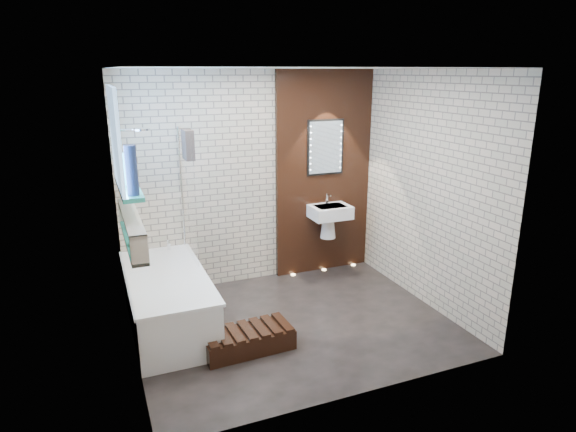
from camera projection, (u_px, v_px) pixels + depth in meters
name	position (u px, v px, depth m)	size (l,w,h in m)	color
ground	(293.00, 324.00, 5.24)	(3.20, 3.20, 0.00)	black
room_shell	(294.00, 205.00, 4.87)	(3.24, 3.20, 2.60)	#C2AF9A
walnut_panel	(324.00, 174.00, 6.34)	(1.30, 0.06, 2.60)	black
clerestory_window	(118.00, 149.00, 4.44)	(0.18, 1.00, 0.94)	#7FADE0
display_niche	(132.00, 229.00, 4.48)	(0.14, 1.30, 0.26)	teal
bathtub	(168.00, 300.00, 5.11)	(0.79, 1.74, 0.70)	white
bath_screen	(188.00, 195.00, 5.35)	(0.01, 0.78, 1.40)	white
towel	(188.00, 145.00, 5.04)	(0.09, 0.23, 0.31)	black
shower_head	(141.00, 129.00, 5.05)	(0.18, 0.18, 0.02)	silver
washbasin	(330.00, 216.00, 6.31)	(0.50, 0.36, 0.58)	white
led_mirror	(326.00, 147.00, 6.21)	(0.50, 0.02, 0.70)	black
walnut_step	(248.00, 340.00, 4.73)	(0.86, 0.38, 0.19)	black
niche_bottles	(133.00, 235.00, 4.41)	(0.06, 0.84, 0.15)	#B97F1C
sill_vases	(129.00, 172.00, 4.49)	(0.19, 0.66, 0.43)	white
floor_uplights	(324.00, 270.00, 6.65)	(0.96, 0.06, 0.01)	#FFD899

